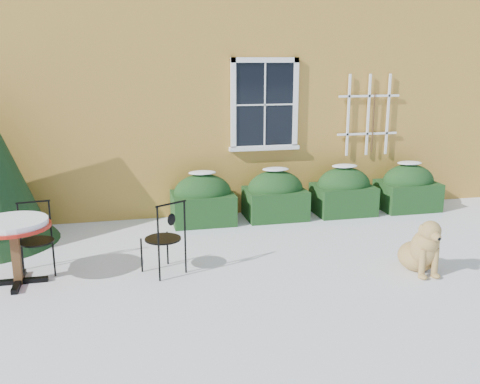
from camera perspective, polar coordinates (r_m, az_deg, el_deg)
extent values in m
plane|color=white|center=(7.03, 1.86, -9.06)|extent=(80.00, 80.00, 0.00)
cube|color=gold|center=(13.36, -6.01, 14.92)|extent=(12.00, 8.00, 6.00)
cube|color=black|center=(9.60, 2.63, 9.29)|extent=(1.05, 0.03, 1.45)
cube|color=white|center=(9.56, 2.70, 13.89)|extent=(1.23, 0.06, 0.09)
cube|color=white|center=(9.68, 2.60, 4.74)|extent=(1.23, 0.06, 0.09)
cube|color=white|center=(9.45, -0.73, 9.24)|extent=(0.09, 0.06, 1.63)
cube|color=white|center=(9.76, 5.92, 9.31)|extent=(0.09, 0.06, 1.63)
cube|color=white|center=(9.58, 2.66, 9.28)|extent=(0.02, 0.02, 1.45)
cube|color=white|center=(9.58, 2.66, 9.28)|extent=(1.05, 0.02, 0.02)
cube|color=white|center=(9.68, 2.60, 4.71)|extent=(1.29, 0.14, 0.07)
cube|color=white|center=(10.15, 11.47, 8.01)|extent=(0.04, 0.03, 1.50)
cube|color=white|center=(10.32, 13.51, 7.99)|extent=(0.04, 0.03, 1.50)
cube|color=white|center=(10.50, 15.49, 7.97)|extent=(0.04, 0.03, 1.50)
cube|color=white|center=(10.36, 13.41, 6.07)|extent=(1.20, 0.03, 0.04)
cube|color=white|center=(10.29, 13.63, 9.93)|extent=(1.20, 0.03, 0.04)
cylinder|color=#472D19|center=(10.36, 14.02, 7.15)|extent=(0.02, 0.02, 1.10)
cube|color=#133214|center=(9.25, -3.98, -1.70)|extent=(1.05, 0.80, 0.52)
ellipsoid|color=#133214|center=(9.18, -4.01, -0.13)|extent=(1.00, 0.72, 0.67)
ellipsoid|color=white|center=(9.10, -4.05, 2.08)|extent=(0.47, 0.32, 0.06)
cube|color=#133214|center=(9.53, 3.76, -1.23)|extent=(1.05, 0.80, 0.52)
ellipsoid|color=#133214|center=(9.47, 3.78, 0.30)|extent=(1.00, 0.72, 0.67)
ellipsoid|color=white|center=(9.39, 3.82, 2.44)|extent=(0.47, 0.32, 0.06)
cube|color=#133214|center=(9.97, 10.93, -0.77)|extent=(1.05, 0.80, 0.52)
ellipsoid|color=#133214|center=(9.91, 11.00, 0.69)|extent=(1.00, 0.72, 0.67)
ellipsoid|color=white|center=(9.84, 11.10, 2.74)|extent=(0.47, 0.32, 0.06)
cube|color=#133214|center=(10.56, 17.40, -0.35)|extent=(1.05, 0.80, 0.52)
ellipsoid|color=#133214|center=(10.50, 17.50, 1.04)|extent=(1.00, 0.72, 0.67)
ellipsoid|color=white|center=(10.43, 17.65, 2.97)|extent=(0.47, 0.32, 0.06)
cube|color=black|center=(7.38, -22.52, -8.79)|extent=(0.70, 0.08, 0.06)
cube|color=black|center=(7.38, -22.52, -8.79)|extent=(0.08, 0.70, 0.06)
cube|color=brown|center=(7.26, -22.77, -6.26)|extent=(0.10, 0.10, 0.75)
cylinder|color=#AE180E|center=(7.14, -23.05, -3.42)|extent=(0.90, 0.90, 0.04)
cylinder|color=white|center=(7.13, -23.09, -3.03)|extent=(0.84, 0.84, 0.07)
cylinder|color=black|center=(7.44, -7.74, -5.94)|extent=(0.02, 0.02, 0.47)
cylinder|color=black|center=(7.23, -10.45, -6.65)|extent=(0.02, 0.02, 0.47)
cylinder|color=black|center=(7.12, -5.82, -6.80)|extent=(0.02, 0.02, 0.47)
cylinder|color=black|center=(6.90, -8.60, -7.58)|extent=(0.02, 0.02, 0.47)
cylinder|color=black|center=(7.09, -8.22, -4.97)|extent=(0.48, 0.48, 0.02)
cylinder|color=black|center=(6.96, -5.92, -3.01)|extent=(0.02, 0.02, 0.52)
cylinder|color=black|center=(6.74, -8.75, -3.68)|extent=(0.02, 0.02, 0.52)
cylinder|color=black|center=(6.78, -7.38, -1.25)|extent=(0.41, 0.25, 0.02)
ellipsoid|color=black|center=(6.83, -7.33, -2.93)|extent=(0.12, 0.09, 0.16)
cylinder|color=black|center=(7.39, -22.24, -7.14)|extent=(0.02, 0.02, 0.44)
cylinder|color=black|center=(7.38, -19.21, -6.89)|extent=(0.02, 0.02, 0.44)
cylinder|color=black|center=(7.76, -22.20, -6.16)|extent=(0.02, 0.02, 0.44)
cylinder|color=black|center=(7.75, -19.32, -5.92)|extent=(0.02, 0.02, 0.44)
cylinder|color=black|center=(7.50, -20.89, -4.95)|extent=(0.45, 0.45, 0.02)
cylinder|color=black|center=(7.62, -22.52, -2.88)|extent=(0.02, 0.02, 0.49)
cylinder|color=black|center=(7.61, -19.60, -2.64)|extent=(0.02, 0.02, 0.49)
cylinder|color=black|center=(7.55, -21.22, -0.99)|extent=(0.43, 0.08, 0.02)
ellipsoid|color=black|center=(7.60, -21.09, -2.41)|extent=(0.12, 0.04, 0.15)
ellipsoid|color=tan|center=(7.61, 18.33, -6.51)|extent=(0.51, 0.56, 0.40)
ellipsoid|color=tan|center=(7.41, 19.10, -5.66)|extent=(0.39, 0.35, 0.49)
sphere|color=tan|center=(7.33, 19.37, -5.00)|extent=(0.31, 0.31, 0.31)
cylinder|color=tan|center=(7.31, 18.86, -7.24)|extent=(0.08, 0.08, 0.40)
cylinder|color=tan|center=(7.40, 20.08, -7.09)|extent=(0.08, 0.08, 0.40)
ellipsoid|color=tan|center=(7.34, 18.93, -8.54)|extent=(0.11, 0.14, 0.06)
ellipsoid|color=tan|center=(7.42, 20.15, -8.38)|extent=(0.11, 0.14, 0.06)
cylinder|color=tan|center=(7.30, 19.44, -4.62)|extent=(0.19, 0.23, 0.21)
sphere|color=tan|center=(7.23, 19.68, -3.92)|extent=(0.26, 0.26, 0.26)
ellipsoid|color=tan|center=(7.15, 20.12, -4.47)|extent=(0.13, 0.21, 0.11)
sphere|color=black|center=(7.08, 20.48, -4.72)|extent=(0.04, 0.04, 0.04)
ellipsoid|color=tan|center=(7.21, 18.76, -3.90)|extent=(0.07, 0.09, 0.16)
ellipsoid|color=tan|center=(7.32, 20.30, -3.77)|extent=(0.07, 0.09, 0.16)
cylinder|color=tan|center=(7.89, 18.62, -6.78)|extent=(0.21, 0.31, 0.07)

